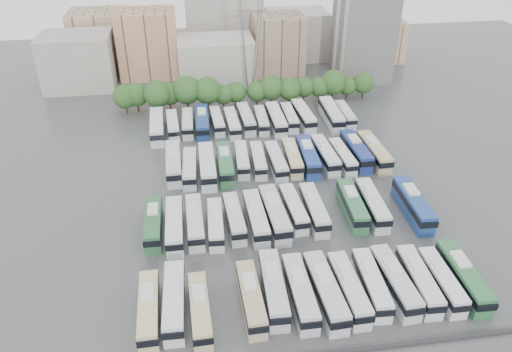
{
  "coord_description": "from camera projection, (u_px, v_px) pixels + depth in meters",
  "views": [
    {
      "loc": [
        -14.58,
        -71.08,
        49.7
      ],
      "look_at": [
        -3.36,
        4.26,
        3.0
      ],
      "focal_mm": 35.0,
      "sensor_mm": 36.0,
      "label": 1
    }
  ],
  "objects": [
    {
      "name": "bus_r3_s3",
      "position": [
        202.0,
        122.0,
        110.85
      ],
      "size": [
        3.33,
        13.21,
        4.11
      ],
      "rotation": [
        0.0,
        0.0,
        -0.04
      ],
      "color": "navy",
      "rests_on": "ground"
    },
    {
      "name": "bus_r3_s0",
      "position": [
        157.0,
        126.0,
        108.9
      ],
      "size": [
        3.26,
        13.57,
        4.24
      ],
      "rotation": [
        0.0,
        0.0,
        0.02
      ],
      "color": "silver",
      "rests_on": "ground"
    },
    {
      "name": "bus_r3_s2",
      "position": [
        188.0,
        123.0,
        111.06
      ],
      "size": [
        2.76,
        11.3,
        3.53
      ],
      "rotation": [
        0.0,
        0.0,
        -0.03
      ],
      "color": "silver",
      "rests_on": "ground"
    },
    {
      "name": "bus_r3_s1",
      "position": [
        173.0,
        125.0,
        110.19
      ],
      "size": [
        3.01,
        11.38,
        3.54
      ],
      "rotation": [
        0.0,
        0.0,
        0.05
      ],
      "color": "silver",
      "rests_on": "ground"
    },
    {
      "name": "bus_r1_s5",
      "position": [
        256.0,
        217.0,
        80.57
      ],
      "size": [
        2.91,
        12.35,
        3.86
      ],
      "rotation": [
        0.0,
        0.0,
        0.02
      ],
      "color": "silver",
      "rests_on": "ground"
    },
    {
      "name": "bus_r1_s2",
      "position": [
        195.0,
        221.0,
        79.69
      ],
      "size": [
        2.68,
        11.98,
        3.75
      ],
      "rotation": [
        0.0,
        0.0,
        0.01
      ],
      "color": "silver",
      "rests_on": "ground"
    },
    {
      "name": "bus_r1_s4",
      "position": [
        234.0,
        218.0,
        80.7
      ],
      "size": [
        2.88,
        11.37,
        3.54
      ],
      "rotation": [
        0.0,
        0.0,
        0.04
      ],
      "color": "silver",
      "rests_on": "ground"
    },
    {
      "name": "bus_r2_s11",
      "position": [
        342.0,
        156.0,
        98.05
      ],
      "size": [
        2.97,
        11.38,
        3.54
      ],
      "rotation": [
        0.0,
        0.0,
        0.05
      ],
      "color": "silver",
      "rests_on": "ground"
    },
    {
      "name": "bus_r3_s10",
      "position": [
        303.0,
        115.0,
        113.99
      ],
      "size": [
        3.39,
        12.87,
        4.0
      ],
      "rotation": [
        0.0,
        0.0,
        0.05
      ],
      "color": "silver",
      "rests_on": "ground"
    },
    {
      "name": "bus_r1_s13",
      "position": [
        413.0,
        204.0,
        83.56
      ],
      "size": [
        3.35,
        13.29,
        4.14
      ],
      "rotation": [
        0.0,
        0.0,
        -0.04
      ],
      "color": "navy",
      "rests_on": "ground"
    },
    {
      "name": "bus_r0_s6",
      "position": [
        300.0,
        292.0,
        66.24
      ],
      "size": [
        2.73,
        12.44,
        3.9
      ],
      "rotation": [
        0.0,
        0.0,
        0.0
      ],
      "color": "silver",
      "rests_on": "ground"
    },
    {
      "name": "bus_r0_s10",
      "position": [
        395.0,
        281.0,
        68.0
      ],
      "size": [
        3.14,
        12.43,
        3.87
      ],
      "rotation": [
        0.0,
        0.0,
        0.04
      ],
      "color": "silver",
      "rests_on": "ground"
    },
    {
      "name": "bus_r0_s5",
      "position": [
        274.0,
        288.0,
        66.84
      ],
      "size": [
        3.25,
        12.69,
        3.95
      ],
      "rotation": [
        0.0,
        0.0,
        -0.04
      ],
      "color": "silver",
      "rests_on": "ground"
    },
    {
      "name": "bus_r2_s2",
      "position": [
        190.0,
        168.0,
        94.1
      ],
      "size": [
        3.1,
        11.83,
        3.68
      ],
      "rotation": [
        0.0,
        0.0,
        -0.05
      ],
      "color": "silver",
      "rests_on": "ground"
    },
    {
      "name": "apartment_tower",
      "position": [
        364.0,
        31.0,
        134.13
      ],
      "size": [
        14.0,
        14.0,
        26.0
      ],
      "primitive_type": "cube",
      "color": "silver",
      "rests_on": "ground"
    },
    {
      "name": "bus_r0_s8",
      "position": [
        349.0,
        289.0,
        66.84
      ],
      "size": [
        2.9,
        12.19,
        3.81
      ],
      "rotation": [
        0.0,
        0.0,
        0.02
      ],
      "color": "silver",
      "rests_on": "ground"
    },
    {
      "name": "bus_r2_s5",
      "position": [
        242.0,
        159.0,
        97.2
      ],
      "size": [
        2.96,
        11.11,
        3.45
      ],
      "rotation": [
        0.0,
        0.0,
        -0.05
      ],
      "color": "silver",
      "rests_on": "ground"
    },
    {
      "name": "bus_r0_s11",
      "position": [
        419.0,
        280.0,
        68.27
      ],
      "size": [
        3.08,
        11.98,
        3.73
      ],
      "rotation": [
        0.0,
        0.0,
        -0.04
      ],
      "color": "silver",
      "rests_on": "ground"
    },
    {
      "name": "bus_r1_s10",
      "position": [
        352.0,
        205.0,
        83.55
      ],
      "size": [
        3.3,
        12.4,
        3.85
      ],
      "rotation": [
        0.0,
        0.0,
        -0.05
      ],
      "color": "#317346",
      "rests_on": "ground"
    },
    {
      "name": "bus_r2_s7",
      "position": [
        276.0,
        161.0,
        96.37
      ],
      "size": [
        2.87,
        11.85,
        3.7
      ],
      "rotation": [
        0.0,
        0.0,
        0.03
      ],
      "color": "silver",
      "rests_on": "ground"
    },
    {
      "name": "tree_line",
      "position": [
        237.0,
        90.0,
        120.56
      ],
      "size": [
        64.24,
        7.63,
        8.64
      ],
      "color": "black",
      "rests_on": "ground"
    },
    {
      "name": "bus_r2_s13",
      "position": [
        374.0,
        152.0,
        99.21
      ],
      "size": [
        3.17,
        13.07,
        4.08
      ],
      "rotation": [
        0.0,
        0.0,
        0.03
      ],
      "color": "tan",
      "rests_on": "ground"
    },
    {
      "name": "bus_r0_s2",
      "position": [
        200.0,
        310.0,
        63.82
      ],
      "size": [
        2.73,
        11.38,
        3.55
      ],
      "rotation": [
        0.0,
        0.0,
        0.02
      ],
      "color": "#C7B589",
      "rests_on": "ground"
    },
    {
      "name": "bus_r2_s8",
      "position": [
        292.0,
        158.0,
        97.5
      ],
      "size": [
        3.06,
        11.8,
        3.67
      ],
      "rotation": [
        0.0,
        0.0,
        -0.04
      ],
      "color": "beige",
      "rests_on": "ground"
    },
    {
      "name": "bus_r1_s8",
      "position": [
        314.0,
        209.0,
        82.62
      ],
      "size": [
        2.67,
        12.08,
        3.79
      ],
      "rotation": [
        0.0,
        0.0,
        -0.0
      ],
      "color": "silver",
      "rests_on": "ground"
    },
    {
      "name": "bus_r3_s4",
      "position": [
        217.0,
        121.0,
        112.06
      ],
      "size": [
        2.86,
        11.04,
        3.44
      ],
      "rotation": [
        0.0,
        0.0,
        0.04
      ],
      "color": "silver",
      "rests_on": "ground"
    },
    {
      "name": "bus_r0_s9",
      "position": [
        371.0,
        284.0,
        67.76
      ],
      "size": [
        3.1,
        11.8,
        3.67
      ],
      "rotation": [
        0.0,
        0.0,
        -0.05
      ],
      "color": "white",
      "rests_on": "ground"
    },
    {
      "name": "bus_r3_s7",
      "position": [
        261.0,
        120.0,
        112.5
      ],
      "size": [
        2.75,
        11.05,
        3.44
      ],
      "rotation": [
        0.0,
        0.0,
        -0.03
      ],
      "color": "silver",
      "rests_on": "ground"
    },
    {
      "name": "electricity_pylon",
      "position": [
        250.0,
        21.0,
        120.41
      ],
      "size": [
        9.0,
        6.91,
        33.83
      ],
      "color": "slate",
      "rests_on": "ground"
    },
    {
      "name": "bus_r2_s4",
      "position": [
        225.0,
        163.0,
        95.29
      ],
      "size": [
        3.06,
        12.7,
        3.96
      ],
      "rotation": [
        0.0,
        0.0,
        -0.02
      ],
      "color": "#2F6E40",
      "rests_on": "ground"
    },
    {
      "name": "bus_r0_s7",
      "position": [
        325.0,
        291.0,
        66.3
      ],
      "size": [
        3.35,
        13.04,
        4.06
      ],
      "rotation": [
        0.0,
        0.0,
        0.04
      ],
      "color": "silver",
      "rests_on": "ground"
    },
    {
      "name": "bus_r0_s4",
      "position": [
        251.0,
        298.0,
        65.45
      ],
      "size": [
        2.83,
        11.89,
        3.72
      ],
      "rotation": [
        0.0,
        0.0,
        0.02
      ],
      "color": "tan",
      "rests_on": "ground"
    },
    {
      "name": "bus_r3_s9",
      "position": [
        289.0,
        117.0,
        113.74
      ],
      "size": [
        2.61,
        11.26,
        3.52
      ],
      "rotation": [
        0.0,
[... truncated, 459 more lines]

